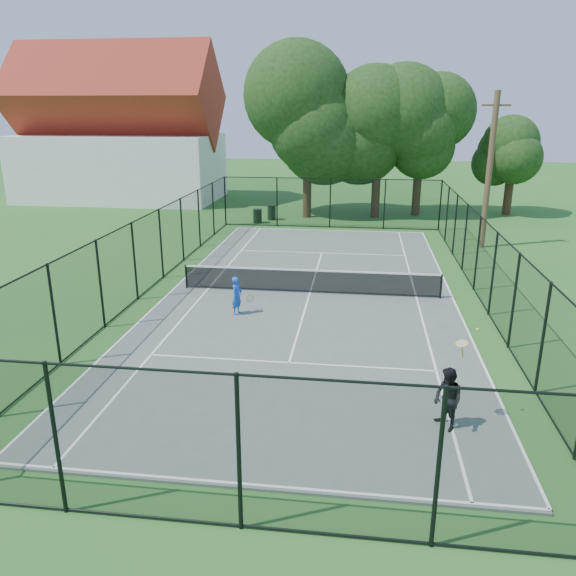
# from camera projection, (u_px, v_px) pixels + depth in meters

# --- Properties ---
(ground) EXTENTS (120.00, 120.00, 0.00)m
(ground) POSITION_uv_depth(u_px,v_px,m) (310.00, 294.00, 22.08)
(ground) COLOR #266121
(tennis_court) EXTENTS (11.00, 24.00, 0.06)m
(tennis_court) POSITION_uv_depth(u_px,v_px,m) (310.00, 294.00, 22.07)
(tennis_court) COLOR #4E5C55
(tennis_court) RESTS_ON ground
(tennis_net) EXTENTS (10.08, 0.08, 0.95)m
(tennis_net) POSITION_uv_depth(u_px,v_px,m) (310.00, 280.00, 21.91)
(tennis_net) COLOR black
(tennis_net) RESTS_ON tennis_court
(fence) EXTENTS (13.10, 26.10, 3.00)m
(fence) POSITION_uv_depth(u_px,v_px,m) (310.00, 257.00, 21.62)
(fence) COLOR black
(fence) RESTS_ON ground
(tree_near_left) EXTENTS (7.22, 7.22, 9.42)m
(tree_near_left) POSITION_uv_depth(u_px,v_px,m) (308.00, 127.00, 35.88)
(tree_near_left) COLOR #332114
(tree_near_left) RESTS_ON ground
(tree_near_mid) EXTENTS (7.13, 7.13, 9.33)m
(tree_near_mid) POSITION_uv_depth(u_px,v_px,m) (379.00, 128.00, 35.91)
(tree_near_mid) COLOR #332114
(tree_near_mid) RESTS_ON ground
(tree_near_right) EXTENTS (5.98, 5.98, 8.26)m
(tree_near_right) POSITION_uv_depth(u_px,v_px,m) (421.00, 136.00, 36.75)
(tree_near_right) COLOR #332114
(tree_near_right) RESTS_ON ground
(tree_far_right) EXTENTS (4.36, 4.36, 5.76)m
(tree_far_right) POSITION_uv_depth(u_px,v_px,m) (512.00, 162.00, 37.47)
(tree_far_right) COLOR #332114
(tree_far_right) RESTS_ON ground
(building) EXTENTS (15.30, 8.15, 11.87)m
(building) POSITION_uv_depth(u_px,v_px,m) (119.00, 136.00, 43.43)
(building) COLOR silver
(building) RESTS_ON ground
(trash_bin_left) EXTENTS (0.58, 0.58, 0.88)m
(trash_bin_left) POSITION_uv_depth(u_px,v_px,m) (257.00, 216.00, 35.58)
(trash_bin_left) COLOR black
(trash_bin_left) RESTS_ON ground
(trash_bin_right) EXTENTS (0.58, 0.58, 0.97)m
(trash_bin_right) POSITION_uv_depth(u_px,v_px,m) (272.00, 212.00, 36.58)
(trash_bin_right) COLOR black
(trash_bin_right) RESTS_ON ground
(utility_pole) EXTENTS (1.40, 0.30, 7.82)m
(utility_pole) POSITION_uv_depth(u_px,v_px,m) (489.00, 171.00, 28.34)
(utility_pole) COLOR #4C3823
(utility_pole) RESTS_ON ground
(player_blue) EXTENTS (0.81, 0.57, 1.36)m
(player_blue) POSITION_uv_depth(u_px,v_px,m) (237.00, 296.00, 19.62)
(player_blue) COLOR blue
(player_blue) RESTS_ON tennis_court
(player_black) EXTENTS (1.05, 1.01, 2.27)m
(player_black) POSITION_uv_depth(u_px,v_px,m) (448.00, 399.00, 12.55)
(player_black) COLOR black
(player_black) RESTS_ON tennis_court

